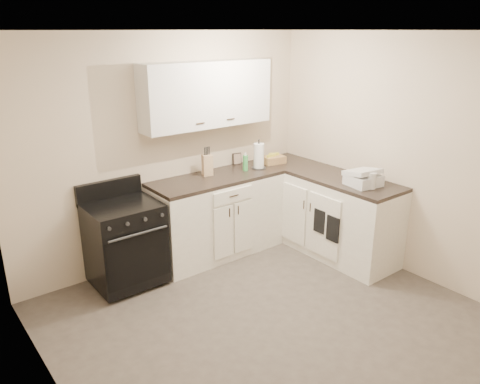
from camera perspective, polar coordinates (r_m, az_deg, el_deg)
floor at (r=4.38m, az=4.39°, el=-15.75°), size 3.60×3.60×0.00m
ceiling at (r=3.59m, az=5.45°, el=19.03°), size 3.60×3.60×0.00m
wall_back at (r=5.21m, az=-8.69°, el=5.04°), size 3.60×0.00×3.60m
wall_right at (r=5.15m, az=19.80°, el=3.95°), size 0.00×3.60×3.60m
wall_left at (r=2.98m, az=-21.77°, el=-7.20°), size 0.00×3.60×3.60m
base_cabinets_back at (r=5.43m, az=-2.80°, el=-3.05°), size 1.55×0.60×0.90m
base_cabinets_right at (r=5.65m, az=10.02°, el=-2.43°), size 0.60×1.90×0.90m
countertop_back at (r=5.27m, az=-2.88°, el=1.68°), size 1.55×0.60×0.04m
countertop_right at (r=5.50m, az=10.30°, el=2.12°), size 0.60×1.90×0.04m
upper_cabinets at (r=5.20m, az=-4.03°, el=11.80°), size 1.55×0.30×0.70m
stove at (r=4.89m, az=-13.79°, el=-6.10°), size 0.69×0.59×0.84m
knife_block at (r=5.29m, az=-4.01°, el=3.29°), size 0.13×0.12×0.24m
paper_towel at (r=5.55m, az=2.30°, el=4.41°), size 0.15×0.15×0.30m
soap_bottle at (r=5.47m, az=0.66°, el=3.55°), size 0.08×0.08×0.18m
picture_frame at (r=5.73m, az=-0.36°, el=4.08°), size 0.12×0.06×0.14m
wicker_basket at (r=5.80m, az=4.12°, el=3.95°), size 0.29×0.21×0.09m
countertop_grill at (r=5.12m, az=14.80°, el=1.43°), size 0.36×0.34×0.12m
glass_jar at (r=5.03m, az=15.70°, el=1.36°), size 0.11×0.11×0.17m
oven_mitt_near at (r=5.15m, az=11.25°, el=-4.44°), size 0.02×0.17×0.29m
oven_mitt_far at (r=5.26m, az=9.67°, el=-3.53°), size 0.02×0.15×0.27m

